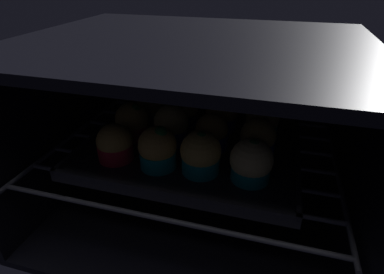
# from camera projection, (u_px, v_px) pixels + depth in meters

# --- Properties ---
(oven_cavity) EXTENTS (0.59, 0.47, 0.37)m
(oven_cavity) POSITION_uv_depth(u_px,v_px,m) (198.00, 127.00, 0.63)
(oven_cavity) COLOR black
(oven_cavity) RESTS_ON ground
(oven_rack) EXTENTS (0.55, 0.42, 0.01)m
(oven_rack) POSITION_uv_depth(u_px,v_px,m) (192.00, 152.00, 0.61)
(oven_rack) COLOR #42424C
(oven_rack) RESTS_ON oven_cavity
(baking_tray) EXTENTS (0.40, 0.32, 0.02)m
(baking_tray) POSITION_uv_depth(u_px,v_px,m) (192.00, 147.00, 0.61)
(baking_tray) COLOR black
(baking_tray) RESTS_ON oven_rack
(muffin_row0_col0) EXTENTS (0.06, 0.06, 0.07)m
(muffin_row0_col0) POSITION_uv_depth(u_px,v_px,m) (115.00, 144.00, 0.55)
(muffin_row0_col0) COLOR red
(muffin_row0_col0) RESTS_ON baking_tray
(muffin_row0_col1) EXTENTS (0.07, 0.07, 0.08)m
(muffin_row0_col1) POSITION_uv_depth(u_px,v_px,m) (158.00, 149.00, 0.53)
(muffin_row0_col1) COLOR #0C8C84
(muffin_row0_col1) RESTS_ON baking_tray
(muffin_row0_col2) EXTENTS (0.07, 0.07, 0.08)m
(muffin_row0_col2) POSITION_uv_depth(u_px,v_px,m) (201.00, 154.00, 0.51)
(muffin_row0_col2) COLOR #0C8C84
(muffin_row0_col2) RESTS_ON baking_tray
(muffin_row0_col3) EXTENTS (0.07, 0.07, 0.07)m
(muffin_row0_col3) POSITION_uv_depth(u_px,v_px,m) (251.00, 162.00, 0.50)
(muffin_row0_col3) COLOR #0C8C84
(muffin_row0_col3) RESTS_ON baking_tray
(muffin_row1_col0) EXTENTS (0.07, 0.07, 0.08)m
(muffin_row1_col0) POSITION_uv_depth(u_px,v_px,m) (132.00, 122.00, 0.62)
(muffin_row1_col0) COLOR red
(muffin_row1_col0) RESTS_ON baking_tray
(muffin_row1_col1) EXTENTS (0.07, 0.07, 0.08)m
(muffin_row1_col1) POSITION_uv_depth(u_px,v_px,m) (171.00, 125.00, 0.60)
(muffin_row1_col1) COLOR #1928B7
(muffin_row1_col1) RESTS_ON baking_tray
(muffin_row1_col2) EXTENTS (0.06, 0.06, 0.07)m
(muffin_row1_col2) POSITION_uv_depth(u_px,v_px,m) (212.00, 133.00, 0.59)
(muffin_row1_col2) COLOR #1928B7
(muffin_row1_col2) RESTS_ON baking_tray
(muffin_row1_col3) EXTENTS (0.06, 0.06, 0.07)m
(muffin_row1_col3) POSITION_uv_depth(u_px,v_px,m) (258.00, 139.00, 0.56)
(muffin_row1_col3) COLOR #1928B7
(muffin_row1_col3) RESTS_ON baking_tray
(muffin_row2_col0) EXTENTS (0.06, 0.06, 0.07)m
(muffin_row2_col0) POSITION_uv_depth(u_px,v_px,m) (151.00, 108.00, 0.69)
(muffin_row2_col0) COLOR silver
(muffin_row2_col0) RESTS_ON baking_tray
(muffin_row2_col1) EXTENTS (0.07, 0.07, 0.08)m
(muffin_row2_col1) POSITION_uv_depth(u_px,v_px,m) (182.00, 111.00, 0.67)
(muffin_row2_col1) COLOR #1928B7
(muffin_row2_col1) RESTS_ON baking_tray
(muffin_row2_col2) EXTENTS (0.07, 0.07, 0.08)m
(muffin_row2_col2) POSITION_uv_depth(u_px,v_px,m) (222.00, 114.00, 0.65)
(muffin_row2_col2) COLOR #1928B7
(muffin_row2_col2) RESTS_ON baking_tray
(muffin_row2_col3) EXTENTS (0.07, 0.07, 0.07)m
(muffin_row2_col3) POSITION_uv_depth(u_px,v_px,m) (262.00, 121.00, 0.63)
(muffin_row2_col3) COLOR #0C8C84
(muffin_row2_col3) RESTS_ON baking_tray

